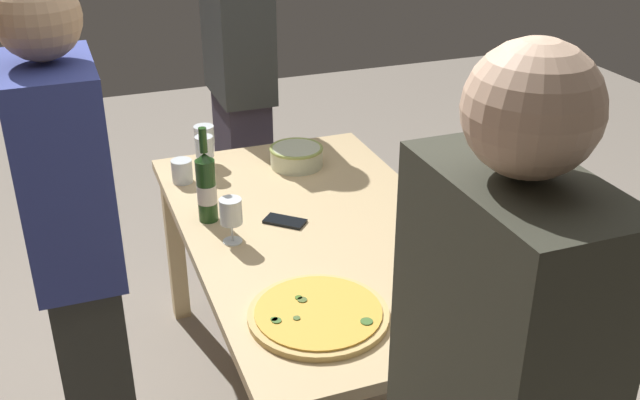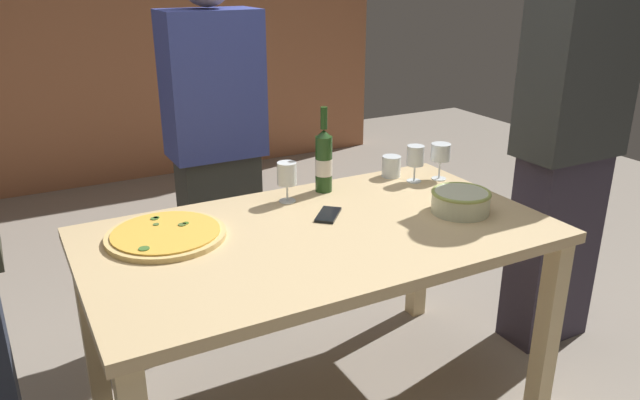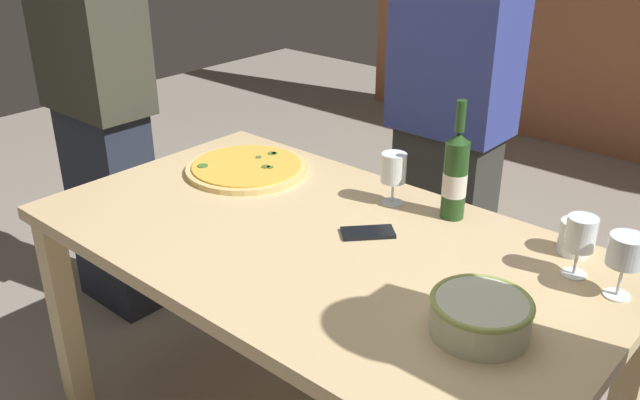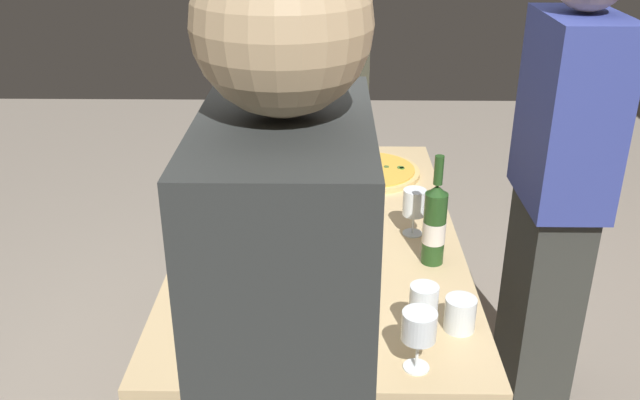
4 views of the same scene
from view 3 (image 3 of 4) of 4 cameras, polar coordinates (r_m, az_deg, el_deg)
name	(u,v)px [view 3 (image 3 of 4)]	position (r m, az deg, el deg)	size (l,w,h in m)	color
dining_table	(320,267)	(1.89, 0.00, -5.62)	(1.60, 0.90, 0.75)	tan
pizza	(247,168)	(2.27, -6.15, 2.69)	(0.40, 0.40, 0.03)	#DAB66D
serving_bowl	(480,314)	(1.49, 13.29, -9.30)	(0.22, 0.22, 0.08)	beige
wine_bottle	(455,175)	(1.94, 11.26, 2.09)	(0.07, 0.07, 0.35)	#21451B
wine_glass_near_pizza	(581,235)	(1.74, 21.00, -2.75)	(0.07, 0.07, 0.16)	white
wine_glass_by_bottle	(394,169)	(2.00, 6.18, 2.59)	(0.07, 0.07, 0.16)	white
wine_glass_far_left	(626,254)	(1.69, 24.22, -4.11)	(0.08, 0.08, 0.16)	white
cup_amber	(575,237)	(1.87, 20.55, -2.94)	(0.08, 0.08, 0.09)	white
cell_phone	(368,233)	(1.86, 4.03, -2.74)	(0.07, 0.14, 0.01)	black
person_host	(98,103)	(2.72, -18.10, 7.75)	(0.43, 0.24, 1.71)	#242A38
person_guest_right	(450,123)	(2.45, 10.82, 6.35)	(0.40, 0.24, 1.67)	#333430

